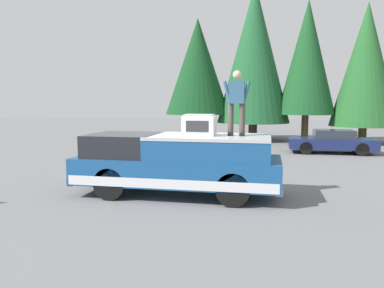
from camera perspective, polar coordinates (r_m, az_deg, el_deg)
name	(u,v)px	position (r m, az deg, el deg)	size (l,w,h in m)	color
ground_plane	(186,190)	(10.67, -0.90, -7.20)	(90.00, 90.00, 0.00)	slate
pickup_truck	(178,163)	(10.04, -2.22, -2.98)	(2.01, 5.54, 1.65)	navy
compressor_unit	(199,125)	(9.73, 1.15, 2.96)	(0.65, 0.84, 0.56)	silver
person_on_truck_bed	(237,101)	(9.71, 6.93, 6.60)	(0.29, 0.72, 1.69)	#423D38
parked_car_navy	(332,142)	(19.52, 20.83, 0.35)	(1.64, 4.10, 1.16)	navy
conifer_far_left	(366,65)	(25.19, 25.31, 11.01)	(4.03, 4.03, 8.52)	#4C3826
conifer_left	(307,58)	(24.89, 17.40, 12.61)	(3.59, 3.59, 8.89)	#4C3826
conifer_center_left	(254,54)	(25.18, 9.59, 13.59)	(4.77, 4.77, 10.20)	#4C3826
conifer_center_right	(198,67)	(25.09, 0.89, 11.84)	(4.29, 4.29, 8.04)	#4C3826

